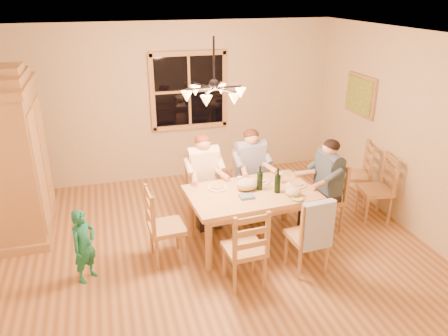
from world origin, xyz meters
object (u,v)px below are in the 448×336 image
object	(u,v)px
adult_plaid_man	(251,162)
wine_bottle_a	(260,178)
chair_end_right	(324,209)
chair_spare_back	(353,184)
chair_near_right	(306,247)
chair_spare_front	(374,199)
chandelier	(214,92)
chair_far_right	(250,195)
adult_woman	(203,168)
chair_far_left	(204,202)
armoire	(17,160)
dining_table	(251,199)
adult_slate_man	(328,174)
child	(84,246)
chair_near_left	(244,260)
chair_end_left	(167,238)
wine_bottle_b	(278,181)

from	to	relation	value
adult_plaid_man	wine_bottle_a	world-z (taller)	adult_plaid_man
chair_end_right	chair_spare_back	distance (m)	1.06
chair_near_right	adult_plaid_man	distance (m)	1.63
chair_spare_front	chandelier	bearing A→B (deg)	103.55
wine_bottle_a	chair_far_right	bearing A→B (deg)	79.44
chair_end_right	adult_woman	xyz separation A→B (m)	(-1.58, 0.66, 0.54)
chair_near_right	chair_end_right	world-z (taller)	same
chair_far_left	chair_end_right	distance (m)	1.71
chair_spare_back	adult_plaid_man	bearing A→B (deg)	108.28
chair_far_right	adult_plaid_man	size ratio (longest dim) A/B	1.13
armoire	dining_table	bearing A→B (deg)	-22.27
adult_slate_man	chair_spare_back	bearing A→B (deg)	-56.67
chair_far_left	dining_table	bearing A→B (deg)	117.90
dining_table	child	distance (m)	2.12
armoire	chair_near_right	bearing A→B (deg)	-29.82
child	chair_far_right	bearing A→B (deg)	-22.10
dining_table	adult_plaid_man	bearing A→B (deg)	71.53
chair_near_right	chair_near_left	bearing A→B (deg)	-180.00
chair_end_left	child	xyz separation A→B (m)	(-0.98, -0.15, 0.15)
chandelier	chair_far_left	world-z (taller)	chandelier
chandelier	child	xyz separation A→B (m)	(-1.62, -0.24, -1.63)
chandelier	wine_bottle_a	size ratio (longest dim) A/B	2.33
chair_far_right	adult_slate_man	xyz separation A→B (m)	(0.86, -0.71, 0.54)
chair_far_left	chair_near_right	xyz separation A→B (m)	(0.91, -1.47, 0.00)
chair_end_right	wine_bottle_b	distance (m)	1.04
chandelier	armoire	xyz separation A→B (m)	(-2.42, 1.17, -1.02)
chair_far_left	chair_spare_back	xyz separation A→B (m)	(2.43, -0.02, 0.00)
adult_plaid_man	wine_bottle_b	xyz separation A→B (m)	(0.05, -0.90, 0.08)
chandelier	chair_far_right	world-z (taller)	chandelier
chair_near_left	wine_bottle_a	size ratio (longest dim) A/B	3.00
child	chair_spare_front	size ratio (longest dim) A/B	0.91
wine_bottle_a	child	distance (m)	2.29
chair_end_left	adult_slate_man	distance (m)	2.32
chair_end_right	chair_spare_front	world-z (taller)	same
chair_far_right	child	xyz separation A→B (m)	(-2.36, -1.01, 0.15)
wine_bottle_b	chair_spare_front	bearing A→B (deg)	9.00
dining_table	chair_end_left	size ratio (longest dim) A/B	1.70
adult_woman	armoire	bearing A→B (deg)	-14.37
chandelier	adult_plaid_man	xyz separation A→B (m)	(0.74, 0.77, -1.24)
wine_bottle_a	wine_bottle_b	world-z (taller)	same
chair_far_right	child	bearing A→B (deg)	19.26
chair_spare_front	chair_spare_back	size ratio (longest dim) A/B	1.00
adult_slate_man	adult_plaid_man	bearing A→B (deg)	46.64
chair_far_left	chair_far_right	distance (m)	0.72
wine_bottle_b	chair_end_left	bearing A→B (deg)	178.66
chair_end_left	adult_plaid_man	size ratio (longest dim) A/B	1.13
adult_plaid_man	chair_far_left	bearing A→B (deg)	0.00
chair_far_left	chair_end_right	world-z (taller)	same
dining_table	child	size ratio (longest dim) A/B	1.87
chair_end_left	chair_end_right	bearing A→B (deg)	90.00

